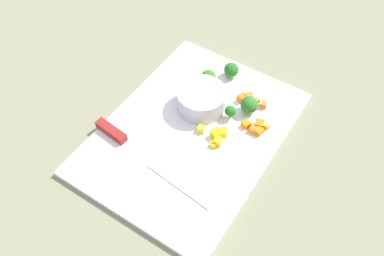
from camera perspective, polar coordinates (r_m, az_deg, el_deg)
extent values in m
plane|color=gray|center=(0.88, 0.00, -0.88)|extent=(4.00, 4.00, 0.00)
cube|color=white|center=(0.87, 0.00, -0.65)|extent=(0.47, 0.34, 0.01)
cylinder|color=#BDB5C1|center=(0.89, 1.32, 3.98)|extent=(0.11, 0.11, 0.05)
cube|color=silver|center=(0.80, -1.49, -7.57)|extent=(0.04, 0.15, 0.00)
cube|color=maroon|center=(0.87, -11.05, -0.41)|extent=(0.03, 0.08, 0.02)
cube|color=orange|center=(0.93, 9.01, 3.76)|extent=(0.01, 0.01, 0.01)
cube|color=orange|center=(0.87, 9.20, -0.46)|extent=(0.02, 0.02, 0.01)
cube|color=orange|center=(0.88, 7.47, 0.50)|extent=(0.02, 0.02, 0.01)
cube|color=orange|center=(0.88, 9.27, 0.52)|extent=(0.02, 0.02, 0.01)
cube|color=orange|center=(0.92, 6.90, 4.12)|extent=(0.02, 0.02, 0.02)
cube|color=orange|center=(0.88, 10.23, 0.10)|extent=(0.01, 0.01, 0.01)
cube|color=orange|center=(0.87, 8.48, -0.20)|extent=(0.02, 0.02, 0.01)
cube|color=orange|center=(0.92, 9.83, 3.21)|extent=(0.02, 0.02, 0.01)
cube|color=orange|center=(0.93, 7.87, 4.25)|extent=(0.02, 0.02, 0.02)
cube|color=yellow|center=(0.85, 3.73, -1.69)|extent=(0.02, 0.02, 0.02)
cube|color=yellow|center=(0.86, 1.25, -0.18)|extent=(0.02, 0.02, 0.01)
cube|color=yellow|center=(0.86, 4.38, -0.56)|extent=(0.02, 0.02, 0.01)
cube|color=yellow|center=(0.85, 3.35, -0.82)|extent=(0.02, 0.02, 0.02)
cube|color=yellow|center=(0.84, 2.91, -2.31)|extent=(0.01, 0.01, 0.01)
cylinder|color=#8DB555|center=(0.97, 5.37, 7.35)|extent=(0.01, 0.01, 0.01)
sphere|color=#266921|center=(0.96, 5.43, 7.98)|extent=(0.03, 0.03, 0.03)
cylinder|color=#8BB255|center=(0.91, 7.79, 2.52)|extent=(0.01, 0.01, 0.01)
sphere|color=#2E7429|center=(0.89, 7.91, 3.21)|extent=(0.04, 0.04, 0.04)
cylinder|color=#8EB16B|center=(0.89, 5.24, 1.76)|extent=(0.01, 0.01, 0.02)
sphere|color=#226E1F|center=(0.88, 5.30, 2.36)|extent=(0.02, 0.02, 0.02)
cylinder|color=#83B060|center=(0.95, 2.23, 6.33)|extent=(0.01, 0.01, 0.01)
sphere|color=#33721C|center=(0.94, 2.26, 6.97)|extent=(0.03, 0.03, 0.03)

